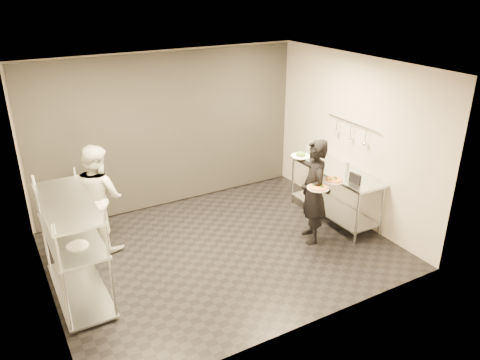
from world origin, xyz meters
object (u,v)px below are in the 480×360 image
prep_counter (335,185)px  pos_monitor (355,178)px  pizza_plate_far (334,180)px  pass_rack (73,243)px  salad_plate (301,155)px  chef (98,197)px  bottle_clear (347,168)px  bottle_green (308,153)px  bottle_dark (312,155)px  waiter (313,192)px  pizza_plate_near (318,187)px

prep_counter → pos_monitor: bearing=-101.7°
pizza_plate_far → prep_counter: bearing=46.7°
pass_rack → salad_plate: 3.56m
pass_rack → chef: chef is taller
chef → bottle_clear: bearing=-134.0°
bottle_green → salad_plate: bearing=-135.1°
prep_counter → bottle_clear: 0.45m
pizza_plate_far → bottle_dark: (0.49, 1.16, -0.07)m
pizza_plate_far → bottle_clear: (0.62, 0.41, -0.07)m
pos_monitor → bottle_green: 1.16m
prep_counter → waiter: (-0.78, -0.39, 0.22)m
chef → bottle_clear: (3.78, -1.31, 0.18)m
pass_rack → salad_plate: bearing=-1.1°
salad_plate → bottle_green: (0.65, 0.65, -0.30)m
chef → bottle_dark: bearing=-123.5°
salad_plate → bottle_green: salad_plate is taller
bottle_clear → chef: bearing=160.9°
bottle_dark → pass_rack: bearing=-172.6°
pizza_plate_far → bottle_green: bearing=71.1°
prep_counter → waiter: bearing=-153.3°
waiter → pass_rack: bearing=-75.2°
pizza_plate_far → bottle_green: (0.41, 1.19, -0.02)m
chef → pos_monitor: 3.98m
prep_counter → bottle_dark: size_ratio=9.01×
waiter → pos_monitor: waiter is taller
pass_rack → pizza_plate_far: (3.75, -0.61, 0.32)m
prep_counter → chef: bearing=163.6°
pos_monitor → bottle_green: bearing=90.5°
bottle_green → bottle_clear: (0.22, -0.78, -0.04)m
prep_counter → salad_plate: size_ratio=5.77×
pass_rack → chef: (0.60, 1.10, 0.06)m
bottle_green → pizza_plate_near: bearing=-121.0°
pizza_plate_near → pos_monitor: size_ratio=1.49×
pizza_plate_far → bottle_clear: bearing=33.0°
bottle_dark → waiter: bearing=-126.2°
bottle_clear → bottle_dark: 0.77m
chef → bottle_green: size_ratio=5.91×
pass_rack → pizza_plate_near: (3.43, -0.64, 0.27)m
pass_rack → bottle_dark: (4.24, 0.55, 0.25)m
chef → pizza_plate_near: 3.33m
chef → bottle_green: (3.56, -0.52, 0.23)m
pass_rack → waiter: (3.55, -0.39, 0.08)m
chef → bottle_dark: 3.68m
waiter → pizza_plate_far: size_ratio=5.62×
pizza_plate_far → bottle_dark: bearing=67.3°
salad_plate → bottle_dark: size_ratio=1.56×
salad_plate → bottle_clear: bearing=-8.9°
prep_counter → chef: 3.89m
pass_rack → bottle_dark: 4.28m
pass_rack → waiter: size_ratio=0.95×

